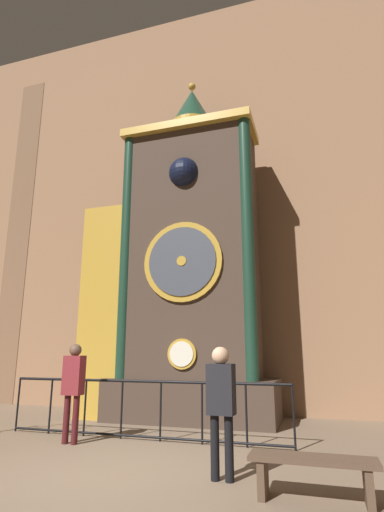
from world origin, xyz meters
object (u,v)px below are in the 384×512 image
(clock_tower, at_px, (178,267))
(visitor_far, at_px, (221,397))
(visitor_near, at_px, (73,382))
(visitor_bench, at_px, (313,469))

(clock_tower, distance_m, visitor_far, 5.14)
(visitor_near, xyz_separation_m, visitor_far, (2.95, -1.17, -0.04))
(visitor_bench, bearing_deg, visitor_near, 158.96)
(visitor_far, bearing_deg, visitor_bench, -16.74)
(clock_tower, bearing_deg, visitor_near, -109.06)
(visitor_near, xyz_separation_m, visitor_bench, (4.03, -1.55, -0.69))
(visitor_bench, bearing_deg, visitor_far, 160.51)
(visitor_near, bearing_deg, clock_tower, 69.08)
(visitor_near, relative_size, visitor_far, 1.05)
(visitor_far, bearing_deg, visitor_near, 161.14)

